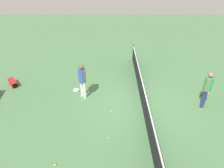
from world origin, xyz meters
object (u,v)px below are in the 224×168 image
Objects in this scene: tennis_ball_midcourt at (108,138)px; tennis_racket_far_player at (206,93)px; player_far_side at (207,87)px; equipment_bag at (13,83)px; tennis_racket_near_player at (76,90)px; player_near_side at (82,79)px; tennis_ball_near_player at (111,111)px; tennis_ball_by_net at (55,165)px.

tennis_racket_far_player is at bearing 122.38° from tennis_ball_midcourt.
player_far_side is 2.13× the size of equipment_bag.
tennis_racket_near_player is at bearing -152.33° from tennis_ball_midcourt.
tennis_racket_far_player is at bearing 93.53° from player_near_side.
tennis_racket_far_player is at bearing 107.74° from tennis_ball_near_player.
tennis_ball_by_net is 5.95m from equipment_bag.
equipment_bag is (-0.68, -9.85, 0.13)m from tennis_racket_far_player.
equipment_bag reaches higher than tennis_ball_near_player.
tennis_racket_far_player is 8.85× the size of tennis_ball_by_net.
player_near_side is 1.99m from tennis_ball_near_player.
player_near_side is at bearing -97.05° from player_far_side.
tennis_ball_by_net is at bearing -56.91° from tennis_racket_far_player.
player_near_side reaches higher than tennis_ball_near_player.
equipment_bag is (-3.69, -5.09, 0.11)m from tennis_ball_midcourt.
player_far_side is 2.91× the size of tennis_racket_far_player.
equipment_bag reaches higher than tennis_ball_midcourt.
tennis_ball_by_net and tennis_ball_midcourt have the same top height.
tennis_ball_near_player is at bearing 67.30° from equipment_bag.
tennis_racket_near_player is at bearing -133.46° from tennis_ball_near_player.
equipment_bag is (-4.84, -3.46, 0.11)m from tennis_ball_by_net.
tennis_ball_by_net is (3.80, -0.40, -0.98)m from player_near_side.
tennis_racket_far_player is (0.20, 6.45, 0.00)m from tennis_racket_near_player.
equipment_bag is at bearing -112.70° from tennis_ball_near_player.
player_far_side is at bearing 82.95° from player_near_side.
tennis_ball_midcourt is at bearing -57.62° from tennis_racket_far_player.
player_far_side is at bearing 96.37° from tennis_ball_near_player.
player_far_side is 25.76× the size of tennis_ball_near_player.
player_far_side is at bearing 78.09° from tennis_racket_near_player.
player_far_side is 2.89× the size of tennis_racket_near_player.
equipment_bag is at bearing -126.00° from tennis_ball_midcourt.
player_far_side is at bearing 79.52° from equipment_bag.
player_far_side is 6.07m from tennis_racket_near_player.
tennis_ball_near_player is 1.00× the size of tennis_ball_midcourt.
tennis_racket_near_player is 8.92× the size of tennis_ball_by_net.
tennis_ball_midcourt reaches higher than tennis_racket_far_player.
player_near_side is 4.09m from equipment_bag.
player_far_side reaches higher than equipment_bag.
tennis_ball_midcourt is at bearing -3.64° from tennis_ball_near_player.
player_near_side is at bearing 38.87° from tennis_racket_near_player.
tennis_ball_near_player and tennis_ball_by_net have the same top height.
tennis_ball_by_net reaches higher than tennis_racket_near_player.
tennis_racket_far_player is at bearing 86.08° from equipment_bag.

